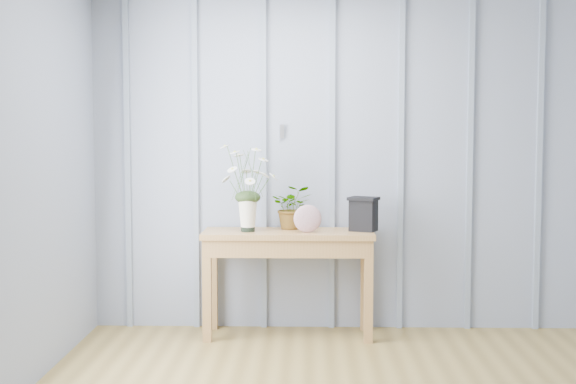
{
  "coord_description": "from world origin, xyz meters",
  "views": [
    {
      "loc": [
        -0.43,
        -3.61,
        1.47
      ],
      "look_at": [
        -0.56,
        1.94,
        1.03
      ],
      "focal_mm": 50.0,
      "sensor_mm": 36.0,
      "label": 1
    }
  ],
  "objects_px": {
    "felt_disc_vessel": "(308,219)",
    "carved_box": "(363,214)",
    "sideboard": "(288,247)",
    "daisy_vase": "(248,176)"
  },
  "relations": [
    {
      "from": "sideboard",
      "to": "felt_disc_vessel",
      "type": "relative_size",
      "value": 6.16
    },
    {
      "from": "carved_box",
      "to": "sideboard",
      "type": "bearing_deg",
      "value": -179.09
    },
    {
      "from": "daisy_vase",
      "to": "felt_disc_vessel",
      "type": "xyz_separation_m",
      "value": [
        0.42,
        -0.05,
        -0.29
      ]
    },
    {
      "from": "felt_disc_vessel",
      "to": "carved_box",
      "type": "bearing_deg",
      "value": 8.57
    },
    {
      "from": "sideboard",
      "to": "felt_disc_vessel",
      "type": "height_order",
      "value": "felt_disc_vessel"
    },
    {
      "from": "sideboard",
      "to": "carved_box",
      "type": "relative_size",
      "value": 4.96
    },
    {
      "from": "daisy_vase",
      "to": "carved_box",
      "type": "distance_m",
      "value": 0.86
    },
    {
      "from": "daisy_vase",
      "to": "carved_box",
      "type": "height_order",
      "value": "daisy_vase"
    },
    {
      "from": "daisy_vase",
      "to": "sideboard",
      "type": "bearing_deg",
      "value": 6.97
    },
    {
      "from": "felt_disc_vessel",
      "to": "carved_box",
      "type": "distance_m",
      "value": 0.41
    }
  ]
}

